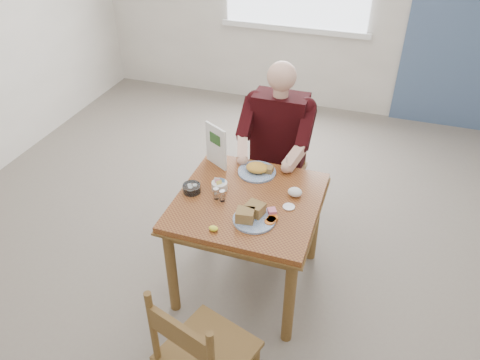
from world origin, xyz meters
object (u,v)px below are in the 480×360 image
(chair_near, at_px, (202,356))
(far_plate, at_px, (258,170))
(table, at_px, (248,212))
(diner, at_px, (277,138))
(near_plate, at_px, (253,215))
(chair_far, at_px, (278,168))

(chair_near, bearing_deg, far_plate, 94.39)
(table, relative_size, chair_near, 0.97)
(diner, height_order, near_plate, diner)
(table, distance_m, chair_near, 1.00)
(near_plate, height_order, far_plate, near_plate)
(table, bearing_deg, chair_near, -85.80)
(table, relative_size, diner, 0.66)
(far_plate, bearing_deg, diner, 86.25)
(chair_far, xyz_separation_m, diner, (0.00, -0.09, 0.33))
(table, height_order, near_plate, near_plate)
(table, relative_size, near_plate, 3.34)
(diner, distance_m, near_plate, 0.90)
(chair_far, xyz_separation_m, near_plate, (0.09, -0.98, 0.30))
(near_plate, bearing_deg, diner, 95.77)
(chair_far, relative_size, near_plate, 3.44)
(table, xyz_separation_m, chair_far, (0.00, 0.80, -0.16))
(table, height_order, far_plate, far_plate)
(chair_far, bearing_deg, far_plate, -93.07)
(diner, xyz_separation_m, near_plate, (0.09, -0.89, -0.03))
(chair_near, relative_size, diner, 0.69)
(near_plate, xyz_separation_m, far_plate, (-0.12, 0.49, -0.01))
(table, bearing_deg, near_plate, -63.93)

